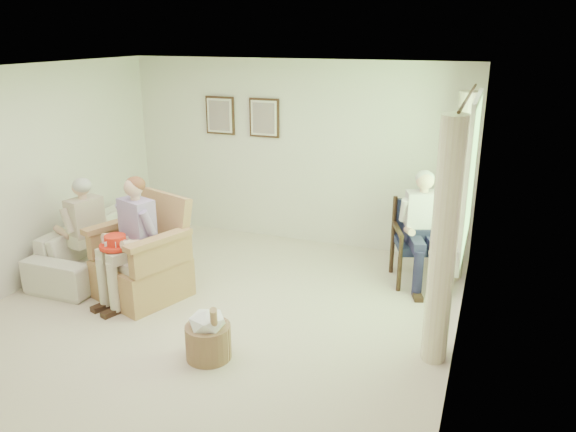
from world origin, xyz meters
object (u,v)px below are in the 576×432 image
object	(u,v)px
wood_armchair	(422,238)
sofa	(106,245)
person_sofa	(81,224)
wicker_armchair	(143,265)
red_hat	(115,243)
person_wicker	(132,232)
person_dark	(422,221)
hatbox	(208,334)

from	to	relation	value
wood_armchair	sofa	bearing A→B (deg)	175.58
wood_armchair	person_sofa	size ratio (longest dim) A/B	0.78
sofa	person_sofa	bearing A→B (deg)	-180.00
wicker_armchair	red_hat	world-z (taller)	wicker_armchair
person_wicker	person_dark	size ratio (longest dim) A/B	1.03
person_dark	person_sofa	distance (m)	4.11
wood_armchair	person_dark	world-z (taller)	person_dark
wood_armchair	person_sofa	distance (m)	4.17
wood_armchair	person_wicker	size ratio (longest dim) A/B	0.70
person_dark	hatbox	world-z (taller)	person_dark
wood_armchair	hatbox	xyz separation A→B (m)	(-1.62, -2.52, -0.29)
wicker_armchair	person_wicker	xyz separation A→B (m)	(0.00, -0.15, 0.47)
person_dark	wicker_armchair	bearing A→B (deg)	-173.85
person_wicker	person_sofa	bearing A→B (deg)	-177.31
sofa	person_dark	size ratio (longest dim) A/B	1.52
hatbox	wood_armchair	bearing A→B (deg)	57.31
person_sofa	red_hat	world-z (taller)	person_sofa
wicker_armchair	red_hat	xyz separation A→B (m)	(-0.09, -0.34, 0.39)
wood_armchair	hatbox	distance (m)	3.01
wood_armchair	red_hat	distance (m)	3.61
wicker_armchair	person_wicker	world-z (taller)	person_wicker
person_dark	red_hat	distance (m)	3.52
wood_armchair	sofa	world-z (taller)	wood_armchair
wicker_armchair	wood_armchair	world-z (taller)	wicker_armchair
wicker_armchair	wood_armchair	distance (m)	3.36
wood_armchair	wicker_armchair	bearing A→B (deg)	-171.34
wicker_armchair	sofa	world-z (taller)	wicker_armchair
wicker_armchair	person_wicker	distance (m)	0.49
hatbox	red_hat	bearing A→B (deg)	157.57
sofa	person_dark	xyz separation A→B (m)	(3.90, 0.90, 0.50)
sofa	red_hat	distance (m)	1.30
red_hat	person_dark	bearing A→B (deg)	30.15
person_dark	hatbox	size ratio (longest dim) A/B	2.16
person_dark	person_sofa	bearing A→B (deg)	178.70
hatbox	wicker_armchair	bearing A→B (deg)	145.28
wood_armchair	red_hat	size ratio (longest dim) A/B	2.82
person_dark	person_sofa	size ratio (longest dim) A/B	1.08
person_wicker	hatbox	distance (m)	1.66
wicker_armchair	hatbox	size ratio (longest dim) A/B	1.85
wicker_armchair	red_hat	bearing A→B (deg)	-84.83
person_wicker	hatbox	size ratio (longest dim) A/B	2.23
wood_armchair	person_sofa	bearing A→B (deg)	-179.17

